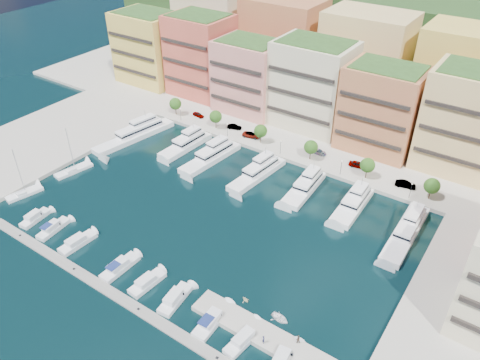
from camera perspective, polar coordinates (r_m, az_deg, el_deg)
The scene contains 54 objects.
ground at distance 109.49m, azimuth -3.43°, elevation -4.23°, with size 400.00×400.00×0.00m, color black.
north_quay at distance 155.26m, azimuth 10.72°, elevation 7.66°, with size 220.00×64.00×2.00m, color #9E998E.
west_quay at distance 146.65m, azimuth -25.11°, elevation 3.13°, with size 34.00×76.00×2.00m, color #9E998E.
hillside at distance 196.89m, azimuth 16.89°, elevation 12.61°, with size 240.00×40.00×58.00m, color #1E3E19.
south_pontoon at distance 96.00m, azimuth -16.13°, elevation -12.66°, with size 72.00×2.20×0.35m, color gray.
finger_pier at distance 84.87m, azimuth 4.08°, elevation -19.17°, with size 32.00×5.00×2.00m, color #9E998E.
apartment_0 at distance 176.03m, azimuth -11.07°, elevation 15.55°, with size 22.00×16.50×24.80m.
apartment_1 at distance 162.97m, azimuth -4.85°, elevation 14.91°, with size 20.00×16.50×26.80m.
apartment_2 at distance 150.46m, azimuth 1.11°, elevation 12.53°, with size 20.00×15.50×22.80m.
apartment_3 at distance 141.98m, azimuth 8.80°, elevation 11.41°, with size 22.00×16.50×25.80m.
apartment_4 at distance 133.50m, azimuth 16.84°, elevation 8.32°, with size 20.00×15.50×23.80m.
apartment_5 at distance 130.86m, azimuth 26.26°, elevation 6.34°, with size 22.00×16.50×26.80m.
backblock_0 at distance 185.38m, azimuth -3.21°, elevation 17.92°, with size 26.00×18.00×30.00m, color beige.
backblock_1 at distance 169.51m, azimuth 5.23°, elevation 16.26°, with size 26.00×18.00×30.00m, color #B47543.
backblock_2 at distance 157.80m, azimuth 14.96°, elevation 13.89°, with size 26.00×18.00×30.00m, color #E6C779.
backblock_3 at distance 151.23m, azimuth 25.62°, elevation 10.79°, with size 26.00×18.00×30.00m, color #E3C253.
tree_0 at distance 151.21m, azimuth -7.89°, elevation 9.19°, with size 3.80×3.80×5.65m.
tree_1 at distance 141.84m, azimuth -2.98°, elevation 7.72°, with size 3.80×3.80×5.65m.
tree_2 at distance 133.72m, azimuth 2.53°, elevation 5.98°, with size 3.80×3.80×5.65m.
tree_3 at distance 127.12m, azimuth 8.64°, elevation 3.98°, with size 3.80×3.80×5.65m.
tree_4 at distance 122.26m, azimuth 15.29°, elevation 1.74°, with size 3.80×3.80×5.65m.
tree_5 at distance 119.36m, azimuth 22.36°, elevation -0.67°, with size 3.80×3.80×5.65m.
lamppost_0 at distance 147.62m, azimuth -7.28°, elevation 8.20°, with size 0.30×0.30×4.20m.
lamppost_1 at distance 137.41m, azimuth -1.54°, elevation 6.40°, with size 0.30×0.30×4.20m.
lamppost_2 at distance 128.91m, azimuth 4.98°, elevation 4.25°, with size 0.30×0.30×4.20m.
lamppost_3 at distance 122.49m, azimuth 12.25°, elevation 1.78°, with size 0.30×0.30×4.20m.
lamppost_4 at distance 118.47m, azimuth 20.15°, elevation -0.94°, with size 0.30×0.30×4.20m.
yacht_0 at distance 142.90m, azimuth -12.45°, elevation 5.53°, with size 8.64×26.96×7.30m.
yacht_1 at distance 135.47m, azimuth -6.50°, elevation 4.42°, with size 5.69×18.08×7.30m.
yacht_2 at distance 129.04m, azimuth -3.40°, elevation 3.01°, with size 6.60×20.81×7.30m.
yacht_3 at distance 121.96m, azimuth 2.29°, elevation 1.01°, with size 6.18×20.04×7.30m.
yacht_4 at distance 117.69m, azimuth 7.95°, elevation -0.78°, with size 5.62×17.44×7.30m.
yacht_5 at distance 114.07m, azimuth 13.67°, elevation -2.73°, with size 5.27×16.78×7.30m.
yacht_6 at distance 109.53m, azimuth 19.69°, elevation -5.75°, with size 4.77×22.26×7.30m.
cruiser_0 at distance 117.24m, azimuth -23.71°, elevation -4.28°, with size 3.24×7.57×2.55m.
cruiser_1 at distance 112.51m, azimuth -21.83°, elevation -5.52°, with size 3.30×8.22×2.66m.
cruiser_2 at distance 106.89m, azimuth -19.21°, elevation -7.23°, with size 3.25×8.47×2.55m.
cruiser_4 at distance 98.70m, azimuth -14.46°, elevation -10.26°, with size 2.90×8.75×2.66m.
cruiser_5 at distance 94.49m, azimuth -11.27°, elevation -12.20°, with size 3.29×7.94×2.55m.
cruiser_6 at distance 90.83m, azimuth -7.93°, elevation -14.19°, with size 3.64×8.36×2.55m.
cruiser_7 at distance 86.94m, azimuth -3.44°, elevation -16.74°, with size 3.19×9.11×2.66m.
cruiser_8 at distance 84.43m, azimuth 0.50°, elevation -18.83°, with size 3.44×8.74×2.55m.
sailboat_0 at distance 127.06m, azimuth -24.81°, elevation -1.54°, with size 4.75×9.17×13.20m.
sailboat_1 at distance 131.65m, azimuth -19.62°, elevation 1.09°, with size 4.63×10.41×13.20m.
tender_1 at distance 90.13m, azimuth 0.67°, elevation -14.35°, with size 1.41×1.63×0.86m, color beige.
tender_2 at distance 87.66m, azimuth 4.89°, elevation -16.47°, with size 2.49×3.49×0.72m, color white.
car_0 at distance 150.29m, azimuth -5.09°, elevation 7.93°, with size 1.62×4.03×1.37m, color gray.
car_1 at distance 142.37m, azimuth -0.69°, elevation 6.50°, with size 1.50×4.30×1.42m, color gray.
car_2 at distance 137.93m, azimuth 1.41°, elevation 5.53°, with size 2.46×5.34×1.48m, color gray.
car_3 at distance 131.50m, azimuth 9.49°, elevation 3.46°, with size 1.95×4.79×1.39m, color gray.
car_4 at distance 127.65m, azimuth 14.16°, elevation 1.86°, with size 1.89×4.69×1.60m, color gray.
car_5 at distance 123.12m, azimuth 19.51°, elevation -0.50°, with size 1.73×4.96×1.63m, color gray.
person_0 at distance 82.86m, azimuth 2.89°, elevation -18.85°, with size 0.61×0.40×1.68m, color #25284B.
person_1 at distance 83.35m, azimuth 7.07°, elevation -18.69°, with size 0.85×0.66×1.74m, color #493A2C.
Camera 1 is at (53.86, -66.72, 68.08)m, focal length 35.00 mm.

